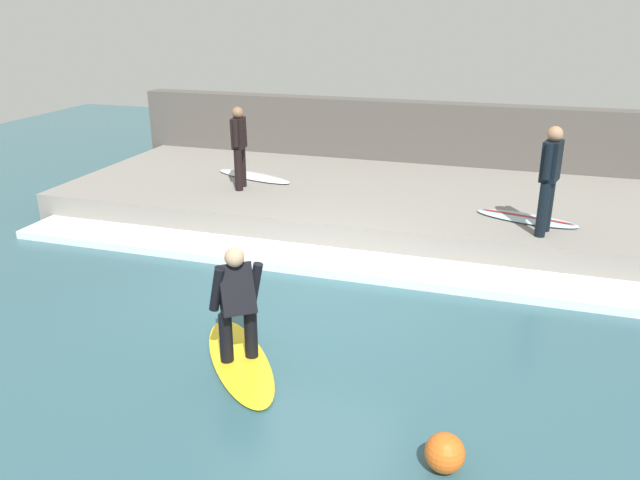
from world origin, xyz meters
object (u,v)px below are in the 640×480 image
surfer_waiting_far (550,175)px  marker_buoy (445,453)px  surfboard_waiting_near (254,176)px  surfer_riding (237,299)px  surfboard_riding (240,360)px  surfer_waiting_near (239,143)px  surfboard_waiting_far (527,218)px

surfer_waiting_far → marker_buoy: bearing=170.6°
surfboard_waiting_near → surfer_riding: bearing=-158.6°
surfboard_riding → surfer_waiting_far: size_ratio=1.18×
surfer_waiting_near → surfboard_waiting_near: size_ratio=0.82×
surfboard_waiting_near → marker_buoy: (-6.68, -4.60, -0.36)m
surfer_waiting_near → surfboard_waiting_near: (0.77, 0.07, -0.82)m
marker_buoy → surfboard_waiting_far: bearing=-6.2°
surfer_riding → surfer_waiting_near: size_ratio=0.87×
surfer_waiting_near → surfboard_riding: bearing=-156.2°
surfboard_waiting_far → marker_buoy: surfboard_waiting_far is taller
surfer_waiting_near → surfboard_waiting_far: 5.21m
surfer_waiting_far → marker_buoy: surfer_waiting_far is taller
surfboard_riding → surfer_waiting_near: (4.87, 2.14, 1.33)m
surfboard_riding → surfboard_waiting_near: size_ratio=1.03×
surfer_riding → surfboard_waiting_far: surfer_riding is taller
surfboard_waiting_far → surfer_waiting_far: bearing=-158.6°
surfboard_waiting_near → surfboard_riding: bearing=-158.6°
surfboard_waiting_far → marker_buoy: bearing=173.8°
surfer_waiting_near → surfer_waiting_far: size_ratio=0.93×
surfboard_waiting_near → surfboard_waiting_far: surfboard_waiting_far is taller
surfboard_riding → surfer_riding: size_ratio=1.45×
surfer_waiting_near → marker_buoy: 7.54m
surfer_waiting_near → surfboard_waiting_near: bearing=5.3°
surfer_riding → marker_buoy: surfer_riding is taller
surfer_riding → surfer_waiting_far: (3.97, -3.22, 0.62)m
surfer_waiting_far → marker_buoy: size_ratio=4.67×
surfboard_riding → marker_buoy: (-1.04, -2.38, 0.14)m
surfer_riding → surfboard_waiting_far: size_ratio=0.78×
surfer_waiting_near → marker_buoy: bearing=-142.6°
surfboard_riding → marker_buoy: bearing=-113.7°
surfboard_riding → surfer_waiting_near: size_ratio=1.26×
surfboard_waiting_near → surfboard_waiting_far: bearing=-101.9°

